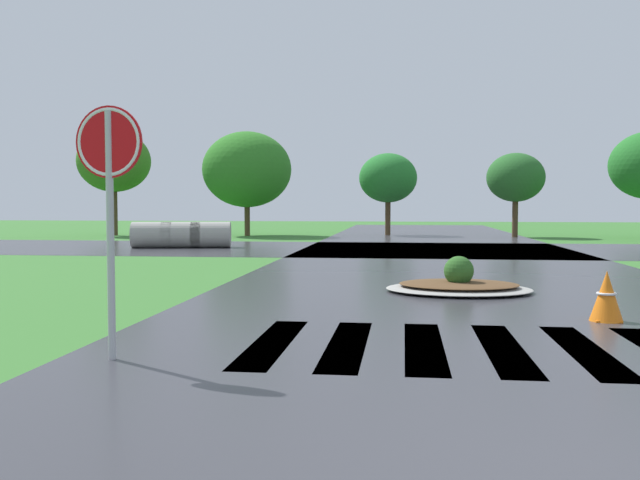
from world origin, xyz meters
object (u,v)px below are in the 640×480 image
object	(u,v)px
median_island	(459,285)
traffic_cone	(607,297)
stop_sign	(109,171)
drainage_pipe_stack	(182,235)

from	to	relation	value
median_island	traffic_cone	distance (m)	3.53
stop_sign	median_island	distance (m)	7.64
stop_sign	traffic_cone	size ratio (longest dim) A/B	3.75
stop_sign	median_island	world-z (taller)	stop_sign
median_island	drainage_pipe_stack	distance (m)	15.14
median_island	drainage_pipe_stack	xyz separation A→B (m)	(-9.34, 11.91, 0.35)
median_island	traffic_cone	size ratio (longest dim) A/B	3.80
drainage_pipe_stack	traffic_cone	size ratio (longest dim) A/B	5.26
stop_sign	drainage_pipe_stack	xyz separation A→B (m)	(-5.22, 18.06, -1.52)
stop_sign	drainage_pipe_stack	distance (m)	18.87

